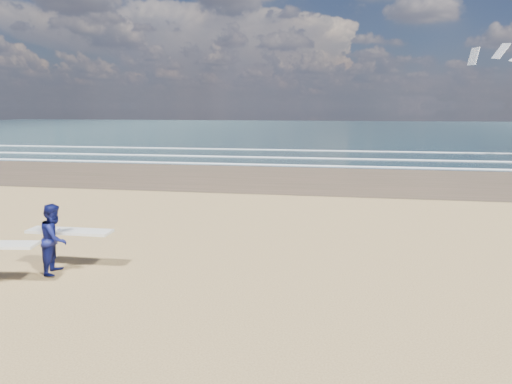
# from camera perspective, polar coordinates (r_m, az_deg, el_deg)

# --- Properties ---
(ocean) EXTENTS (220.00, 100.00, 0.02)m
(ocean) POSITION_cam_1_polar(r_m,az_deg,el_deg) (82.21, 18.95, 7.25)
(ocean) COLOR #172C34
(ocean) RESTS_ON ground
(foam_breakers) EXTENTS (220.00, 11.70, 0.05)m
(foam_breakers) POSITION_cam_1_polar(r_m,az_deg,el_deg) (39.63, 29.04, 3.42)
(foam_breakers) COLOR white
(foam_breakers) RESTS_ON ground
(surfer_far) EXTENTS (2.21, 1.11, 1.78)m
(surfer_far) POSITION_cam_1_polar(r_m,az_deg,el_deg) (12.55, -23.73, -5.27)
(surfer_far) COLOR #0E1350
(surfer_far) RESTS_ON ground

